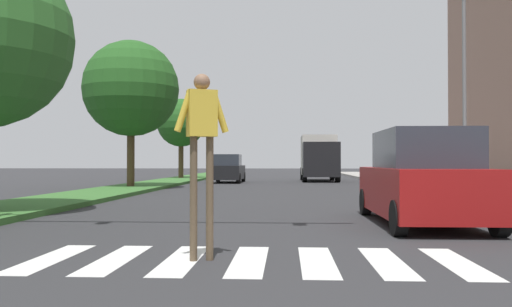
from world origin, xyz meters
TOP-DOWN VIEW (x-y plane):
  - ground_plane at (0.00, 30.00)m, footprint 140.00×140.00m
  - crosswalk at (0.00, 6.62)m, footprint 5.85×2.20m
  - median_strip at (-6.75, 28.00)m, footprint 2.81×64.00m
  - tree_far at (-6.92, 24.29)m, footprint 4.57×4.57m
  - tree_distant at (-7.09, 37.07)m, footprint 3.47×3.47m
  - sidewalk_right at (7.52, 28.00)m, footprint 3.00×64.00m
  - street_lamp_right at (6.93, 19.25)m, footprint 1.02×0.24m
  - pedestrian_performer at (-0.63, 6.59)m, footprint 0.72×0.37m
  - suv_crossing at (3.33, 10.82)m, footprint 1.99×4.61m
  - sedan_midblock at (-3.17, 32.35)m, footprint 1.94×4.03m
  - truck_box_delivery at (2.71, 35.51)m, footprint 2.40×6.20m

SIDE VIEW (x-z plane):
  - ground_plane at x=0.00m, z-range 0.00..0.00m
  - crosswalk at x=0.00m, z-range 0.00..0.01m
  - median_strip at x=-6.75m, z-range 0.00..0.15m
  - sidewalk_right at x=7.52m, z-range 0.00..0.15m
  - sedan_midblock at x=-3.17m, z-range -0.07..1.70m
  - suv_crossing at x=3.33m, z-range -0.05..1.92m
  - truck_box_delivery at x=2.71m, z-range 0.08..3.18m
  - pedestrian_performer at x=-0.63m, z-range 0.42..2.91m
  - tree_distant at x=-7.09m, z-range 1.25..6.96m
  - street_lamp_right at x=6.93m, z-range 0.84..8.34m
  - tree_far at x=-6.92m, z-range 1.32..8.27m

